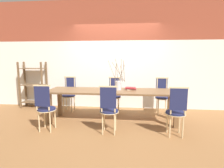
% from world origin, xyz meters
% --- Properties ---
extents(ground_plane, '(16.00, 16.00, 0.00)m').
position_xyz_m(ground_plane, '(0.00, 0.00, 0.00)').
color(ground_plane, olive).
extents(wall_rear, '(12.00, 0.06, 3.20)m').
position_xyz_m(wall_rear, '(0.00, 1.24, 1.60)').
color(wall_rear, white).
rests_on(wall_rear, ground_plane).
extents(dining_table, '(3.04, 0.81, 0.75)m').
position_xyz_m(dining_table, '(0.00, 0.00, 0.66)').
color(dining_table, brown).
rests_on(dining_table, ground_plane).
extents(chair_near_leftend, '(0.39, 0.39, 0.98)m').
position_xyz_m(chair_near_leftend, '(-1.30, -0.73, 0.53)').
color(chair_near_leftend, '#1E234C').
rests_on(chair_near_leftend, ground_plane).
extents(chair_near_left, '(0.39, 0.39, 0.98)m').
position_xyz_m(chair_near_left, '(0.01, -0.73, 0.53)').
color(chair_near_left, '#1E234C').
rests_on(chair_near_left, ground_plane).
extents(chair_near_center, '(0.39, 0.39, 0.98)m').
position_xyz_m(chair_near_center, '(1.30, -0.73, 0.53)').
color(chair_near_center, '#1E234C').
rests_on(chair_near_center, ground_plane).
extents(chair_far_leftend, '(0.39, 0.39, 0.98)m').
position_xyz_m(chair_far_leftend, '(-1.30, 0.73, 0.53)').
color(chair_far_leftend, '#1E234C').
rests_on(chair_far_leftend, ground_plane).
extents(chair_far_left, '(0.39, 0.39, 0.98)m').
position_xyz_m(chair_far_left, '(-0.01, 0.73, 0.53)').
color(chair_far_left, '#1E234C').
rests_on(chair_far_left, ground_plane).
extents(chair_far_center, '(0.39, 0.39, 0.98)m').
position_xyz_m(chair_far_center, '(1.30, 0.73, 0.53)').
color(chair_far_center, '#1E234C').
rests_on(chair_far_center, ground_plane).
extents(vase_centerpiece, '(0.42, 0.40, 0.75)m').
position_xyz_m(vase_centerpiece, '(0.14, 0.07, 0.88)').
color(vase_centerpiece, silver).
rests_on(vase_centerpiece, dining_table).
extents(book_stack, '(0.27, 0.20, 0.06)m').
position_xyz_m(book_stack, '(0.44, 0.12, 0.78)').
color(book_stack, beige).
rests_on(book_stack, dining_table).
extents(shelving_rack, '(0.76, 0.35, 1.40)m').
position_xyz_m(shelving_rack, '(-2.53, 0.99, 0.69)').
color(shelving_rack, brown).
rests_on(shelving_rack, ground_plane).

